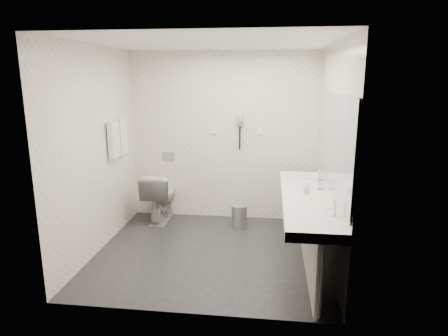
# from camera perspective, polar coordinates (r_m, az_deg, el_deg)

# --- Properties ---
(floor) EXTENTS (2.80, 2.80, 0.00)m
(floor) POSITION_cam_1_polar(r_m,az_deg,el_deg) (4.97, -1.97, -12.21)
(floor) COLOR #242428
(floor) RESTS_ON ground
(ceiling) EXTENTS (2.80, 2.80, 0.00)m
(ceiling) POSITION_cam_1_polar(r_m,az_deg,el_deg) (4.51, -2.23, 17.86)
(ceiling) COLOR white
(ceiling) RESTS_ON wall_back
(wall_back) EXTENTS (2.80, 0.00, 2.80)m
(wall_back) POSITION_cam_1_polar(r_m,az_deg,el_deg) (5.85, -0.09, 4.51)
(wall_back) COLOR white
(wall_back) RESTS_ON floor
(wall_front) EXTENTS (2.80, 0.00, 2.80)m
(wall_front) POSITION_cam_1_polar(r_m,az_deg,el_deg) (3.33, -5.61, -2.24)
(wall_front) COLOR white
(wall_front) RESTS_ON floor
(wall_left) EXTENTS (0.00, 2.60, 2.60)m
(wall_left) POSITION_cam_1_polar(r_m,az_deg,el_deg) (4.99, -18.19, 2.34)
(wall_left) COLOR white
(wall_left) RESTS_ON floor
(wall_right) EXTENTS (0.00, 2.60, 2.60)m
(wall_right) POSITION_cam_1_polar(r_m,az_deg,el_deg) (4.57, 15.51, 1.58)
(wall_right) COLOR white
(wall_right) RESTS_ON floor
(vanity_counter) EXTENTS (0.55, 2.20, 0.10)m
(vanity_counter) POSITION_cam_1_polar(r_m,az_deg,el_deg) (4.46, 12.01, -4.50)
(vanity_counter) COLOR white
(vanity_counter) RESTS_ON floor
(vanity_panel) EXTENTS (0.03, 2.15, 0.75)m
(vanity_panel) POSITION_cam_1_polar(r_m,az_deg,el_deg) (4.61, 12.07, -9.55)
(vanity_panel) COLOR #9A9692
(vanity_panel) RESTS_ON floor
(vanity_post_near) EXTENTS (0.06, 0.06, 0.75)m
(vanity_post_near) POSITION_cam_1_polar(r_m,az_deg,el_deg) (3.68, 13.95, -15.80)
(vanity_post_near) COLOR silver
(vanity_post_near) RESTS_ON floor
(vanity_post_far) EXTENTS (0.06, 0.06, 0.75)m
(vanity_post_far) POSITION_cam_1_polar(r_m,az_deg,el_deg) (5.58, 11.49, -5.44)
(vanity_post_far) COLOR silver
(vanity_post_far) RESTS_ON floor
(mirror) EXTENTS (0.02, 2.20, 1.05)m
(mirror) POSITION_cam_1_polar(r_m,az_deg,el_deg) (4.34, 15.85, 3.64)
(mirror) COLOR #B2BCC6
(mirror) RESTS_ON wall_right
(basin_near) EXTENTS (0.40, 0.31, 0.05)m
(basin_near) POSITION_cam_1_polar(r_m,az_deg,el_deg) (3.84, 12.84, -6.94)
(basin_near) COLOR white
(basin_near) RESTS_ON vanity_counter
(basin_far) EXTENTS (0.40, 0.31, 0.05)m
(basin_far) POSITION_cam_1_polar(r_m,az_deg,el_deg) (5.07, 11.43, -1.90)
(basin_far) COLOR white
(basin_far) RESTS_ON vanity_counter
(faucet_near) EXTENTS (0.04, 0.04, 0.15)m
(faucet_near) POSITION_cam_1_polar(r_m,az_deg,el_deg) (3.83, 15.82, -5.71)
(faucet_near) COLOR silver
(faucet_near) RESTS_ON vanity_counter
(faucet_far) EXTENTS (0.04, 0.04, 0.15)m
(faucet_far) POSITION_cam_1_polar(r_m,az_deg,el_deg) (5.07, 13.67, -0.97)
(faucet_far) COLOR silver
(faucet_far) RESTS_ON vanity_counter
(soap_bottle_a) EXTENTS (0.05, 0.05, 0.11)m
(soap_bottle_a) POSITION_cam_1_polar(r_m,az_deg,el_deg) (4.45, 11.89, -3.11)
(soap_bottle_a) COLOR beige
(soap_bottle_a) RESTS_ON vanity_counter
(soap_bottle_b) EXTENTS (0.11, 0.11, 0.10)m
(soap_bottle_b) POSITION_cam_1_polar(r_m,az_deg,el_deg) (4.57, 11.96, -2.73)
(soap_bottle_b) COLOR beige
(soap_bottle_b) RESTS_ON vanity_counter
(glass_left) EXTENTS (0.06, 0.06, 0.11)m
(glass_left) POSITION_cam_1_polar(r_m,az_deg,el_deg) (4.70, 13.99, -2.32)
(glass_left) COLOR silver
(glass_left) RESTS_ON vanity_counter
(toilet) EXTENTS (0.43, 0.75, 0.75)m
(toilet) POSITION_cam_1_polar(r_m,az_deg,el_deg) (5.96, -9.34, -4.16)
(toilet) COLOR white
(toilet) RESTS_ON floor
(flush_plate) EXTENTS (0.18, 0.02, 0.12)m
(flush_plate) POSITION_cam_1_polar(r_m,az_deg,el_deg) (6.05, -8.13, 1.79)
(flush_plate) COLOR #B2B5BA
(flush_plate) RESTS_ON wall_back
(pedal_bin) EXTENTS (0.29, 0.29, 0.32)m
(pedal_bin) POSITION_cam_1_polar(r_m,az_deg,el_deg) (5.68, 2.25, -7.16)
(pedal_bin) COLOR #B2B5BA
(pedal_bin) RESTS_ON floor
(bin_lid) EXTENTS (0.23, 0.23, 0.02)m
(bin_lid) POSITION_cam_1_polar(r_m,az_deg,el_deg) (5.62, 2.27, -5.57)
(bin_lid) COLOR #B2B5BA
(bin_lid) RESTS_ON pedal_bin
(towel_rail) EXTENTS (0.02, 0.62, 0.02)m
(towel_rail) POSITION_cam_1_polar(r_m,az_deg,el_deg) (5.43, -15.50, 6.56)
(towel_rail) COLOR silver
(towel_rail) RESTS_ON wall_left
(towel_near) EXTENTS (0.07, 0.24, 0.48)m
(towel_near) POSITION_cam_1_polar(r_m,az_deg,el_deg) (5.32, -15.82, 4.02)
(towel_near) COLOR white
(towel_near) RESTS_ON towel_rail
(towel_far) EXTENTS (0.07, 0.24, 0.48)m
(towel_far) POSITION_cam_1_polar(r_m,az_deg,el_deg) (5.58, -14.72, 4.49)
(towel_far) COLOR white
(towel_far) RESTS_ON towel_rail
(dryer_cradle) EXTENTS (0.10, 0.04, 0.14)m
(dryer_cradle) POSITION_cam_1_polar(r_m,az_deg,el_deg) (5.76, 2.36, 6.88)
(dryer_cradle) COLOR #949599
(dryer_cradle) RESTS_ON wall_back
(dryer_barrel) EXTENTS (0.08, 0.14, 0.08)m
(dryer_barrel) POSITION_cam_1_polar(r_m,az_deg,el_deg) (5.69, 2.31, 7.10)
(dryer_barrel) COLOR #949599
(dryer_barrel) RESTS_ON dryer_cradle
(dryer_cord) EXTENTS (0.02, 0.02, 0.35)m
(dryer_cord) POSITION_cam_1_polar(r_m,az_deg,el_deg) (5.78, 2.33, 4.40)
(dryer_cord) COLOR black
(dryer_cord) RESTS_ON dryer_cradle
(switch_plate_a) EXTENTS (0.09, 0.02, 0.09)m
(switch_plate_a) POSITION_cam_1_polar(r_m,az_deg,el_deg) (5.84, -1.57, 5.49)
(switch_plate_a) COLOR white
(switch_plate_a) RESTS_ON wall_back
(switch_plate_b) EXTENTS (0.09, 0.02, 0.09)m
(switch_plate_b) POSITION_cam_1_polar(r_m,az_deg,el_deg) (5.78, 5.34, 5.36)
(switch_plate_b) COLOR white
(switch_plate_b) RESTS_ON wall_back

